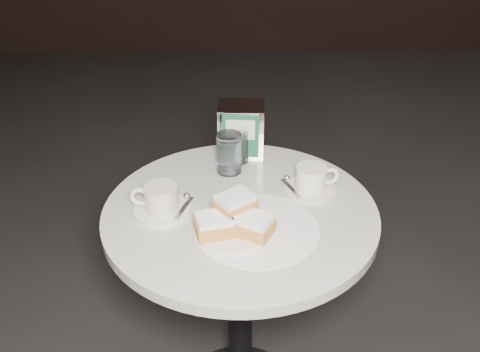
% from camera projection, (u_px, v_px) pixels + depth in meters
% --- Properties ---
extents(cafe_table, '(0.70, 0.70, 0.74)m').
position_uv_depth(cafe_table, '(240.00, 268.00, 1.46)').
color(cafe_table, black).
rests_on(cafe_table, ground).
extents(sugar_spill, '(0.31, 0.31, 0.00)m').
position_uv_depth(sugar_spill, '(257.00, 229.00, 1.29)').
color(sugar_spill, white).
rests_on(sugar_spill, cafe_table).
extents(beignet_plate, '(0.20, 0.19, 0.09)m').
position_uv_depth(beignet_plate, '(234.00, 222.00, 1.26)').
color(beignet_plate, silver).
rests_on(beignet_plate, cafe_table).
extents(coffee_cup_left, '(0.16, 0.16, 0.08)m').
position_uv_depth(coffee_cup_left, '(161.00, 201.00, 1.33)').
color(coffee_cup_left, silver).
rests_on(coffee_cup_left, cafe_table).
extents(coffee_cup_right, '(0.15, 0.15, 0.07)m').
position_uv_depth(coffee_cup_right, '(311.00, 181.00, 1.42)').
color(coffee_cup_right, silver).
rests_on(coffee_cup_right, cafe_table).
extents(water_glass_left, '(0.09, 0.09, 0.11)m').
position_uv_depth(water_glass_left, '(229.00, 154.00, 1.49)').
color(water_glass_left, white).
rests_on(water_glass_left, cafe_table).
extents(water_glass_right, '(0.08, 0.08, 0.10)m').
position_uv_depth(water_glass_right, '(238.00, 145.00, 1.54)').
color(water_glass_right, white).
rests_on(water_glass_right, cafe_table).
extents(napkin_dispenser, '(0.14, 0.12, 0.15)m').
position_uv_depth(napkin_dispenser, '(241.00, 129.00, 1.57)').
color(napkin_dispenser, silver).
rests_on(napkin_dispenser, cafe_table).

